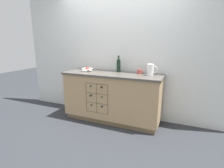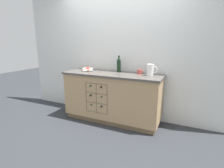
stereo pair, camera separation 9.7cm
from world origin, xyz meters
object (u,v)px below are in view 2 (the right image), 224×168
object	(u,v)px
white_pitcher	(150,70)
standing_wine_bottle	(119,65)
ceramic_mug	(140,72)
fruit_bowl	(88,69)

from	to	relation	value
white_pitcher	standing_wine_bottle	xyz separation A→B (m)	(-0.64, 0.12, 0.04)
ceramic_mug	standing_wine_bottle	bearing A→B (deg)	173.45
white_pitcher	fruit_bowl	bearing A→B (deg)	-178.40
ceramic_mug	standing_wine_bottle	size ratio (longest dim) A/B	0.35
ceramic_mug	fruit_bowl	bearing A→B (deg)	-174.31
fruit_bowl	ceramic_mug	xyz separation A→B (m)	(1.03, 0.10, 0.00)
fruit_bowl	standing_wine_bottle	distance (m)	0.63
fruit_bowl	standing_wine_bottle	xyz separation A→B (m)	(0.61, 0.15, 0.10)
fruit_bowl	white_pitcher	size ratio (longest dim) A/B	1.13
white_pitcher	standing_wine_bottle	bearing A→B (deg)	169.57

